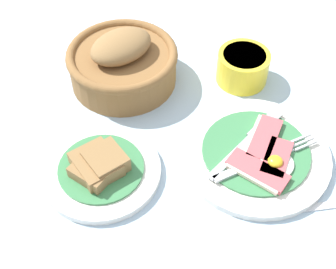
# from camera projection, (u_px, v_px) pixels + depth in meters

# --- Properties ---
(ground_plane) EXTENTS (3.00, 3.00, 0.00)m
(ground_plane) POSITION_uv_depth(u_px,v_px,m) (205.00, 165.00, 0.74)
(ground_plane) COLOR #A3BCD1
(breakfast_plate) EXTENTS (0.24, 0.24, 0.03)m
(breakfast_plate) POSITION_uv_depth(u_px,v_px,m) (257.00, 154.00, 0.74)
(breakfast_plate) COLOR silver
(breakfast_plate) RESTS_ON ground_plane
(bread_plate) EXTENTS (0.18, 0.18, 0.04)m
(bread_plate) POSITION_uv_depth(u_px,v_px,m) (101.00, 169.00, 0.71)
(bread_plate) COLOR silver
(bread_plate) RESTS_ON ground_plane
(sugar_cup) EXTENTS (0.09, 0.09, 0.06)m
(sugar_cup) POSITION_uv_depth(u_px,v_px,m) (243.00, 66.00, 0.84)
(sugar_cup) COLOR yellow
(sugar_cup) RESTS_ON ground_plane
(bread_basket) EXTENTS (0.20, 0.20, 0.10)m
(bread_basket) POSITION_uv_depth(u_px,v_px,m) (123.00, 62.00, 0.83)
(bread_basket) COLOR brown
(bread_basket) RESTS_ON ground_plane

